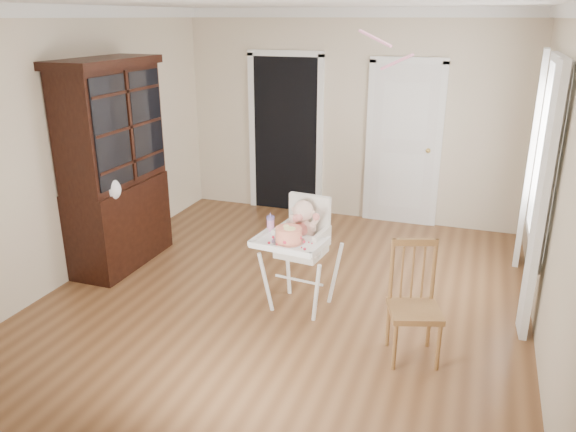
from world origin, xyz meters
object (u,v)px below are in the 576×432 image
(high_chair, at_px, (301,241))
(sippy_cup, at_px, (271,223))
(china_cabinet, at_px, (115,166))
(dining_chair, at_px, (414,306))
(cake, at_px, (289,235))

(high_chair, bearing_deg, sippy_cup, -164.02)
(high_chair, relative_size, sippy_cup, 6.12)
(high_chair, xyz_separation_m, china_cabinet, (-2.18, 0.32, 0.44))
(high_chair, height_order, sippy_cup, high_chair)
(high_chair, relative_size, dining_chair, 1.13)
(high_chair, bearing_deg, cake, -90.95)
(high_chair, xyz_separation_m, dining_chair, (1.09, -0.48, -0.22))
(sippy_cup, xyz_separation_m, china_cabinet, (-1.90, 0.37, 0.28))
(cake, height_order, dining_chair, dining_chair)
(dining_chair, bearing_deg, cake, 150.54)
(cake, bearing_deg, high_chair, 82.58)
(china_cabinet, bearing_deg, high_chair, -8.31)
(cake, bearing_deg, sippy_cup, 139.92)
(high_chair, xyz_separation_m, cake, (-0.03, -0.25, 0.15))
(sippy_cup, height_order, china_cabinet, china_cabinet)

